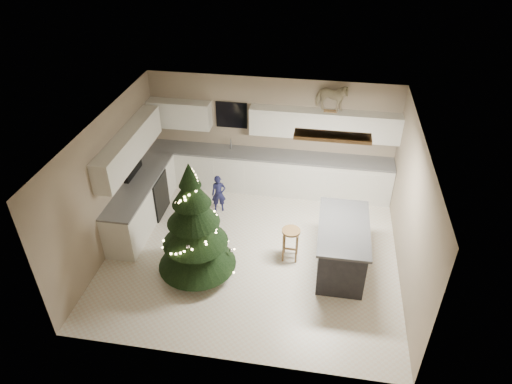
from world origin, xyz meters
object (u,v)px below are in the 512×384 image
island (342,247)px  bar_stool (291,237)px  christmas_tree (195,231)px  toddler (219,194)px  rocking_horse (332,97)px

island → bar_stool: size_ratio=2.57×
christmas_tree → island: bearing=12.5°
island → toddler: 2.96m
bar_stool → christmas_tree: christmas_tree is taller
toddler → island: bearing=-44.4°
christmas_tree → rocking_horse: (2.15, 3.07, 1.36)m
toddler → rocking_horse: bearing=10.3°
christmas_tree → toddler: (-0.05, 1.95, -0.53)m
christmas_tree → rocking_horse: bearing=55.0°
island → rocking_horse: 3.12m
toddler → rocking_horse: size_ratio=1.17×
island → bar_stool: island is taller
island → christmas_tree: christmas_tree is taller
toddler → bar_stool: bearing=-53.9°
island → toddler: bearing=152.2°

